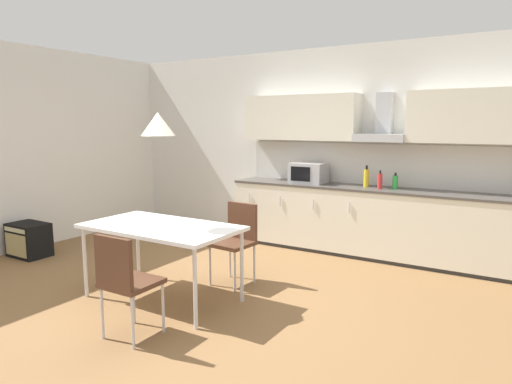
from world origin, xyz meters
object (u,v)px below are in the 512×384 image
Objects in this scene: bottle_red at (380,181)px; dining_table at (161,230)px; bottle_yellow at (366,178)px; bottle_green at (395,182)px; chair_far_right at (237,235)px; pendant_lamp at (158,124)px; chair_near_right at (124,276)px; guitar_amp at (29,240)px; microwave at (308,173)px.

dining_table is at bearing -118.89° from bottle_red.
bottle_green is (0.37, 0.00, -0.03)m from bottle_yellow.
bottle_yellow is 0.38m from bottle_green.
bottle_red is 0.23m from bottle_yellow.
bottle_red reaches higher than bottle_green.
bottle_green is at bearing 56.32° from chair_far_right.
pendant_lamp reaches higher than chair_far_right.
chair_near_right is 3.06m from guitar_amp.
chair_near_right is (-0.02, -3.36, -0.51)m from microwave.
chair_far_right is at bearing 66.30° from pendant_lamp.
bottle_red is 1.14× the size of bottle_green.
guitar_amp is at bearing -146.97° from bottle_yellow.
microwave is at bearing -178.16° from bottle_green.
microwave is 0.55× the size of chair_near_right.
microwave is at bearing 81.94° from dining_table.
chair_far_right reaches higher than guitar_amp.
microwave is 3.40m from chair_near_right.
chair_far_right reaches higher than dining_table.
microwave reaches higher than bottle_red.
dining_table is at bearing -113.70° from chair_far_right.
dining_table is at bearing -26.57° from pendant_lamp.
bottle_yellow reaches higher than microwave.
microwave is 2.06× the size of bottle_red.
bottle_green is at bearing 0.35° from bottle_yellow.
chair_near_right is at bearing -66.62° from dining_table.
guitar_amp is (-3.71, -2.41, -0.81)m from bottle_yellow.
pendant_lamp reaches higher than dining_table.
chair_far_right is 1.00× the size of chair_near_right.
dining_table is 2.59m from guitar_amp.
pendant_lamp reaches higher than chair_near_right.
microwave is 3.84m from guitar_amp.
bottle_red is at bearing 72.51° from chair_near_right.
dining_table is 1.02m from pendant_lamp.
microwave is 2.68m from pendant_lamp.
dining_table is at bearing -120.83° from bottle_green.
pendant_lamp is at bearing -114.40° from bottle_yellow.
bottle_red reaches higher than chair_near_right.
pendant_lamp is at bearing -120.83° from bottle_green.
bottle_green is 2.22m from chair_far_right.
dining_table is 0.88m from chair_near_right.
dining_table is (-1.39, -2.51, -0.30)m from bottle_red.
chair_far_right is 1.67× the size of guitar_amp.
bottle_yellow is 0.18× the size of dining_table.
guitar_amp is (-3.92, -2.32, -0.79)m from bottle_red.
chair_near_right is (-0.84, -3.40, -0.49)m from bottle_yellow.
guitar_amp is at bearing 175.72° from dining_table.
bottle_yellow is at bearing 156.35° from bottle_red.
bottle_red is 0.27× the size of chair_near_right.
dining_table is 0.89m from chair_far_right.
bottle_yellow is 0.32× the size of chair_far_right.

